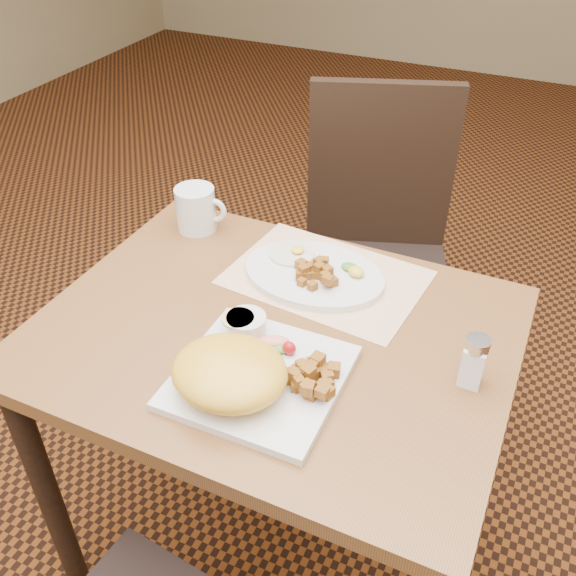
# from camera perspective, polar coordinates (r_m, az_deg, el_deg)

# --- Properties ---
(ground) EXTENTS (8.00, 8.00, 0.00)m
(ground) POSITION_cam_1_polar(r_m,az_deg,el_deg) (1.82, -0.96, -21.90)
(ground) COLOR black
(ground) RESTS_ON ground
(table) EXTENTS (0.90, 0.70, 0.75)m
(table) POSITION_cam_1_polar(r_m,az_deg,el_deg) (1.31, -1.25, -7.28)
(table) COLOR brown
(table) RESTS_ON ground
(chair_far) EXTENTS (0.54, 0.55, 0.97)m
(chair_far) POSITION_cam_1_polar(r_m,az_deg,el_deg) (1.90, 7.85, 4.20)
(chair_far) COLOR black
(chair_far) RESTS_ON ground
(placemat) EXTENTS (0.43, 0.32, 0.00)m
(placemat) POSITION_cam_1_polar(r_m,az_deg,el_deg) (1.37, 3.38, 0.93)
(placemat) COLOR white
(placemat) RESTS_ON table
(plate_square) EXTENTS (0.28, 0.28, 0.02)m
(plate_square) POSITION_cam_1_polar(r_m,az_deg,el_deg) (1.13, -2.51, -7.93)
(plate_square) COLOR silver
(plate_square) RESTS_ON table
(plate_oval) EXTENTS (0.31, 0.23, 0.02)m
(plate_oval) POSITION_cam_1_polar(r_m,az_deg,el_deg) (1.36, 2.32, 1.21)
(plate_oval) COLOR silver
(plate_oval) RESTS_ON placemat
(hollandaise_mound) EXTENTS (0.20, 0.18, 0.07)m
(hollandaise_mound) POSITION_cam_1_polar(r_m,az_deg,el_deg) (1.08, -5.28, -7.49)
(hollandaise_mound) COLOR yellow
(hollandaise_mound) RESTS_ON plate_square
(ramekin) EXTENTS (0.08, 0.07, 0.04)m
(ramekin) POSITION_cam_1_polar(r_m,az_deg,el_deg) (1.19, -3.78, -3.28)
(ramekin) COLOR silver
(ramekin) RESTS_ON plate_square
(garnish_sq) EXTENTS (0.08, 0.06, 0.03)m
(garnish_sq) POSITION_cam_1_polar(r_m,az_deg,el_deg) (1.17, -0.87, -5.04)
(garnish_sq) COLOR #387223
(garnish_sq) RESTS_ON plate_square
(fried_egg) EXTENTS (0.10, 0.10, 0.02)m
(fried_egg) POSITION_cam_1_polar(r_m,az_deg,el_deg) (1.41, 0.41, 3.13)
(fried_egg) COLOR white
(fried_egg) RESTS_ON plate_oval
(garnish_ov) EXTENTS (0.06, 0.05, 0.02)m
(garnish_ov) POSITION_cam_1_polar(r_m,az_deg,el_deg) (1.35, 5.87, 1.61)
(garnish_ov) COLOR #387223
(garnish_ov) RESTS_ON plate_oval
(salt_shaker) EXTENTS (0.04, 0.04, 0.10)m
(salt_shaker) POSITION_cam_1_polar(r_m,az_deg,el_deg) (1.14, 16.20, -6.23)
(salt_shaker) COLOR white
(salt_shaker) RESTS_ON table
(coffee_mug) EXTENTS (0.12, 0.09, 0.10)m
(coffee_mug) POSITION_cam_1_polar(r_m,az_deg,el_deg) (1.53, -8.12, 6.97)
(coffee_mug) COLOR silver
(coffee_mug) RESTS_ON table
(home_fries_sq) EXTENTS (0.09, 0.10, 0.04)m
(home_fries_sq) POSITION_cam_1_polar(r_m,az_deg,el_deg) (1.10, 2.06, -7.95)
(home_fries_sq) COLOR #955918
(home_fries_sq) RESTS_ON plate_square
(home_fries_ov) EXTENTS (0.11, 0.10, 0.03)m
(home_fries_ov) POSITION_cam_1_polar(r_m,az_deg,el_deg) (1.33, 2.38, 1.42)
(home_fries_ov) COLOR #955918
(home_fries_ov) RESTS_ON plate_oval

